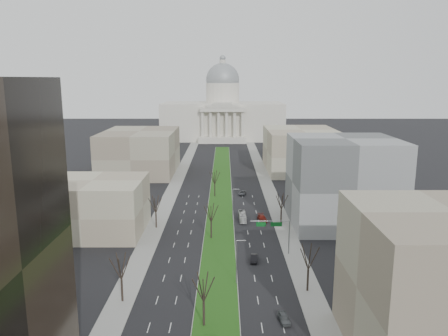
{
  "coord_description": "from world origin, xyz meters",
  "views": [
    {
      "loc": [
        1.4,
        -24.87,
        39.8
      ],
      "look_at": [
        1.19,
        104.22,
        13.33
      ],
      "focal_mm": 35.0,
      "sensor_mm": 36.0,
      "label": 1
    }
  ],
  "objects_px": {
    "car_grey_near": "(284,318)",
    "car_grey_far": "(242,193)",
    "car_black": "(254,258)",
    "box_van": "(242,217)",
    "car_red": "(262,218)"
  },
  "relations": [
    {
      "from": "car_grey_near",
      "to": "car_grey_far",
      "type": "bearing_deg",
      "value": 84.69
    },
    {
      "from": "car_grey_near",
      "to": "car_black",
      "type": "height_order",
      "value": "car_black"
    },
    {
      "from": "car_grey_far",
      "to": "box_van",
      "type": "distance_m",
      "value": 28.08
    },
    {
      "from": "car_black",
      "to": "car_red",
      "type": "bearing_deg",
      "value": 86.99
    },
    {
      "from": "car_grey_near",
      "to": "box_van",
      "type": "xyz_separation_m",
      "value": [
        -4.81,
        53.19,
        0.44
      ]
    },
    {
      "from": "car_red",
      "to": "car_grey_far",
      "type": "xyz_separation_m",
      "value": [
        -4.59,
        28.59,
        -0.14
      ]
    },
    {
      "from": "car_black",
      "to": "box_van",
      "type": "distance_m",
      "value": 28.62
    },
    {
      "from": "car_grey_near",
      "to": "car_red",
      "type": "bearing_deg",
      "value": 81.16
    },
    {
      "from": "car_red",
      "to": "box_van",
      "type": "distance_m",
      "value": 5.62
    },
    {
      "from": "car_grey_near",
      "to": "car_grey_far",
      "type": "height_order",
      "value": "car_grey_near"
    },
    {
      "from": "car_red",
      "to": "box_van",
      "type": "height_order",
      "value": "box_van"
    },
    {
      "from": "car_grey_far",
      "to": "car_red",
      "type": "bearing_deg",
      "value": -71.66
    },
    {
      "from": "car_red",
      "to": "car_grey_far",
      "type": "height_order",
      "value": "car_red"
    },
    {
      "from": "car_black",
      "to": "car_red",
      "type": "height_order",
      "value": "car_red"
    },
    {
      "from": "car_black",
      "to": "car_grey_far",
      "type": "bearing_deg",
      "value": 95.83
    }
  ]
}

